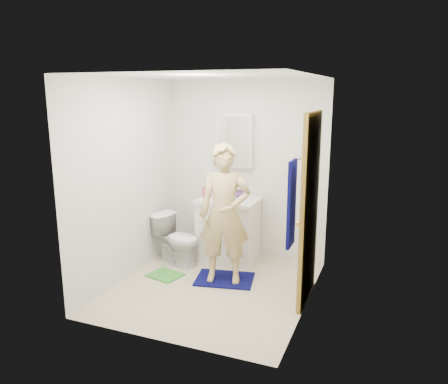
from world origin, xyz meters
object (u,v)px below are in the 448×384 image
(medicine_cabinet, at_px, (235,141))
(man, at_px, (225,214))
(vanity_cabinet, at_px, (229,231))
(towel, at_px, (292,204))
(toothbrush_cup, at_px, (239,194))
(soap_dispenser, at_px, (207,190))
(toilet, at_px, (178,239))

(medicine_cabinet, height_order, man, medicine_cabinet)
(vanity_cabinet, distance_m, man, 0.86)
(man, bearing_deg, towel, -53.10)
(medicine_cabinet, distance_m, toothbrush_cup, 0.72)
(vanity_cabinet, xyz_separation_m, soap_dispenser, (-0.30, -0.04, 0.56))
(vanity_cabinet, bearing_deg, medicine_cabinet, 90.00)
(toilet, relative_size, soap_dispenser, 3.14)
(vanity_cabinet, relative_size, medicine_cabinet, 1.14)
(vanity_cabinet, relative_size, man, 0.48)
(towel, relative_size, toothbrush_cup, 6.47)
(medicine_cabinet, bearing_deg, man, -76.62)
(vanity_cabinet, bearing_deg, toothbrush_cup, 42.30)
(soap_dispenser, distance_m, toothbrush_cup, 0.44)
(soap_dispenser, height_order, man, man)
(soap_dispenser, bearing_deg, man, -51.87)
(medicine_cabinet, xyz_separation_m, soap_dispenser, (-0.30, -0.27, -0.64))
(medicine_cabinet, height_order, soap_dispenser, medicine_cabinet)
(medicine_cabinet, relative_size, man, 0.42)
(vanity_cabinet, distance_m, soap_dispenser, 0.63)
(vanity_cabinet, height_order, man, man)
(towel, height_order, soap_dispenser, towel)
(medicine_cabinet, xyz_separation_m, toothbrush_cup, (0.11, -0.12, -0.70))
(toothbrush_cup, bearing_deg, man, -82.22)
(toilet, height_order, toothbrush_cup, toothbrush_cup)
(vanity_cabinet, height_order, soap_dispenser, soap_dispenser)
(vanity_cabinet, bearing_deg, toilet, -146.28)
(toothbrush_cup, bearing_deg, toilet, -144.74)
(vanity_cabinet, distance_m, medicine_cabinet, 1.22)
(toilet, xyz_separation_m, man, (0.79, -0.32, 0.52))
(toilet, bearing_deg, soap_dispenser, -23.11)
(man, bearing_deg, toothbrush_cup, 83.79)
(toilet, distance_m, man, 1.00)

